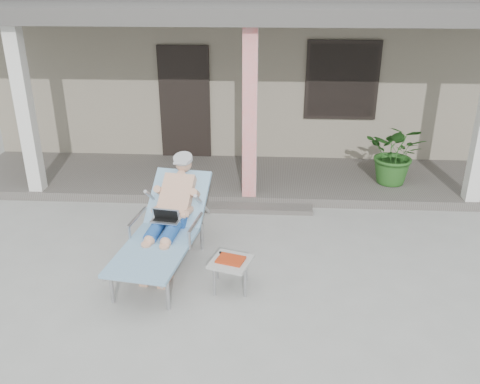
{
  "coord_description": "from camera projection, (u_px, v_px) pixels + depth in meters",
  "views": [
    {
      "loc": [
        0.3,
        -5.38,
        3.43
      ],
      "look_at": [
        -0.06,
        0.6,
        0.85
      ],
      "focal_mm": 38.0,
      "sensor_mm": 36.0,
      "label": 1
    }
  ],
  "objects": [
    {
      "name": "ground",
      "position": [
        242.0,
        274.0,
        6.31
      ],
      "size": [
        60.0,
        60.0,
        0.0
      ],
      "primitive_type": "plane",
      "color": "#9E9E99",
      "rests_on": "ground"
    },
    {
      "name": "porch_deck",
      "position": [
        251.0,
        179.0,
        9.03
      ],
      "size": [
        10.0,
        2.0,
        0.15
      ],
      "primitive_type": "cube",
      "color": "#605B56",
      "rests_on": "ground"
    },
    {
      "name": "lounger",
      "position": [
        166.0,
        204.0,
        6.28
      ],
      "size": [
        1.05,
        2.1,
        1.32
      ],
      "rotation": [
        0.0,
        0.0,
        -0.15
      ],
      "color": "#B7B7BC",
      "rests_on": "ground"
    },
    {
      "name": "side_table",
      "position": [
        231.0,
        263.0,
        5.91
      ],
      "size": [
        0.55,
        0.55,
        0.4
      ],
      "rotation": [
        0.0,
        0.0,
        -0.3
      ],
      "color": "#ABABA6",
      "rests_on": "ground"
    },
    {
      "name": "potted_palm",
      "position": [
        396.0,
        153.0,
        8.45
      ],
      "size": [
        1.21,
        1.15,
        1.06
      ],
      "primitive_type": "imported",
      "rotation": [
        0.0,
        0.0,
        -0.43
      ],
      "color": "#26591E",
      "rests_on": "porch_deck"
    },
    {
      "name": "porch_overhang",
      "position": [
        253.0,
        19.0,
        7.91
      ],
      "size": [
        10.0,
        2.3,
        2.85
      ],
      "color": "silver",
      "rests_on": "porch_deck"
    },
    {
      "name": "house",
      "position": [
        258.0,
        58.0,
        11.61
      ],
      "size": [
        10.4,
        5.4,
        3.3
      ],
      "color": "gray",
      "rests_on": "ground"
    },
    {
      "name": "porch_step",
      "position": [
        248.0,
        208.0,
        7.99
      ],
      "size": [
        2.0,
        0.3,
        0.07
      ],
      "primitive_type": "cube",
      "color": "#605B56",
      "rests_on": "ground"
    }
  ]
}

